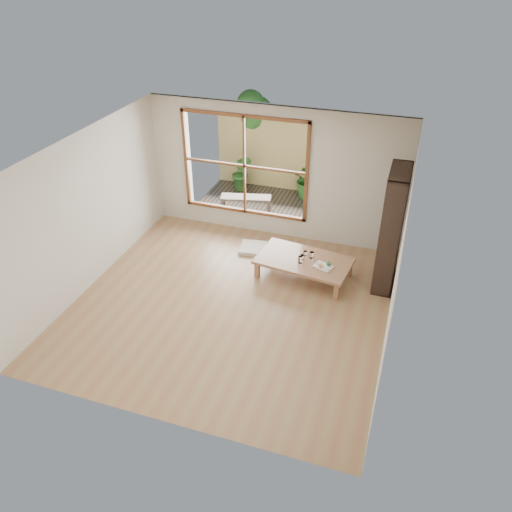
{
  "coord_description": "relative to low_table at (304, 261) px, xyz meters",
  "views": [
    {
      "loc": [
        2.43,
        -6.06,
        5.11
      ],
      "look_at": [
        0.2,
        0.69,
        0.55
      ],
      "focal_mm": 35.0,
      "sensor_mm": 36.0,
      "label": 1
    }
  ],
  "objects": [
    {
      "name": "ground",
      "position": [
        -0.94,
        -1.14,
        -0.31
      ],
      "size": [
        5.0,
        5.0,
        0.0
      ],
      "primitive_type": "plane",
      "color": "#9F814F",
      "rests_on": "ground"
    },
    {
      "name": "glass_tall",
      "position": [
        -0.04,
        -0.13,
        0.11
      ],
      "size": [
        0.07,
        0.07,
        0.13
      ],
      "primitive_type": "cylinder",
      "color": "silver",
      "rests_on": "low_table"
    },
    {
      "name": "bookshelf",
      "position": [
        1.37,
        0.29,
        0.73
      ],
      "size": [
        0.33,
        0.94,
        2.08
      ],
      "primitive_type": "cube",
      "color": "#33241C",
      "rests_on": "ground"
    },
    {
      "name": "glass_mid",
      "position": [
        0.11,
        0.09,
        0.1
      ],
      "size": [
        0.08,
        0.08,
        0.11
      ],
      "primitive_type": "cylinder",
      "color": "silver",
      "rests_on": "low_table"
    },
    {
      "name": "bamboo_fence",
      "position": [
        -1.54,
        3.42,
        0.59
      ],
      "size": [
        2.8,
        0.06,
        1.8
      ],
      "primitive_type": "cube",
      "color": "tan",
      "rests_on": "ground"
    },
    {
      "name": "shrub_left",
      "position": [
        -2.24,
        3.03,
        0.14
      ],
      "size": [
        0.5,
        0.41,
        0.86
      ],
      "primitive_type": "imported",
      "rotation": [
        0.0,
        0.0,
        0.07
      ],
      "color": "#306023",
      "rests_on": "deck"
    },
    {
      "name": "shrub_right",
      "position": [
        -0.63,
        3.13,
        0.16
      ],
      "size": [
        0.88,
        0.79,
        0.89
      ],
      "primitive_type": "imported",
      "rotation": [
        0.0,
        0.0,
        0.12
      ],
      "color": "#306023",
      "rests_on": "deck"
    },
    {
      "name": "garden_tree",
      "position": [
        -2.22,
        3.72,
        1.31
      ],
      "size": [
        1.04,
        0.85,
        2.22
      ],
      "color": "#4C3D2D",
      "rests_on": "ground"
    },
    {
      "name": "food_tray",
      "position": [
        0.38,
        -0.12,
        0.07
      ],
      "size": [
        0.37,
        0.32,
        0.1
      ],
      "rotation": [
        0.0,
        0.0,
        -0.36
      ],
      "color": "white",
      "rests_on": "low_table"
    },
    {
      "name": "glass_short",
      "position": [
        -0.01,
        0.13,
        0.09
      ],
      "size": [
        0.07,
        0.07,
        0.09
      ],
      "primitive_type": "cylinder",
      "color": "silver",
      "rests_on": "low_table"
    },
    {
      "name": "floor_cushion",
      "position": [
        -1.13,
        0.57,
        -0.28
      ],
      "size": [
        0.56,
        0.56,
        0.07
      ],
      "primitive_type": "cube",
      "rotation": [
        0.0,
        0.0,
        0.14
      ],
      "color": "silver",
      "rests_on": "ground"
    },
    {
      "name": "deck",
      "position": [
        -1.54,
        2.42,
        -0.31
      ],
      "size": [
        2.8,
        2.0,
        0.05
      ],
      "primitive_type": "cube",
      "color": "#3B342B",
      "rests_on": "ground"
    },
    {
      "name": "low_table",
      "position": [
        0.0,
        0.0,
        0.0
      ],
      "size": [
        1.73,
        1.12,
        0.35
      ],
      "rotation": [
        0.0,
        0.0,
        -0.13
      ],
      "color": "#966748",
      "rests_on": "ground"
    },
    {
      "name": "garden_bench",
      "position": [
        -1.78,
        2.02,
        -0.0
      ],
      "size": [
        1.13,
        0.56,
        0.34
      ],
      "rotation": [
        0.0,
        0.0,
        0.24
      ],
      "color": "#33241C",
      "rests_on": "deck"
    },
    {
      "name": "glass_small",
      "position": [
        -0.03,
        -0.01,
        0.09
      ],
      "size": [
        0.07,
        0.07,
        0.09
      ],
      "primitive_type": "cylinder",
      "color": "silver",
      "rests_on": "low_table"
    }
  ]
}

